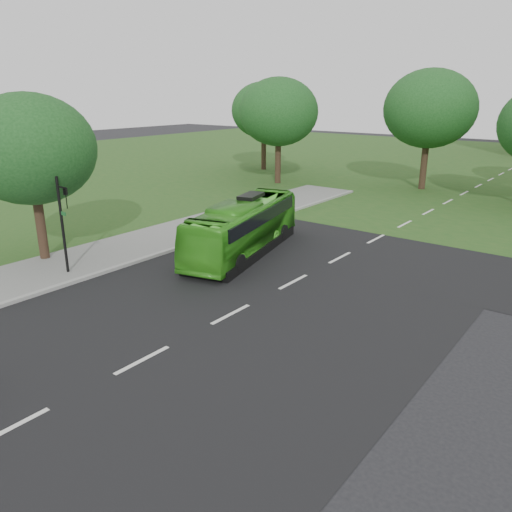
{
  "coord_description": "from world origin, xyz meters",
  "views": [
    {
      "loc": [
        10.55,
        -10.22,
        7.51
      ],
      "look_at": [
        -0.38,
        3.97,
        1.6
      ],
      "focal_mm": 35.0,
      "sensor_mm": 36.0,
      "label": 1
    }
  ],
  "objects_px": {
    "tree_park_b": "(430,109)",
    "tree_side_near": "(30,149)",
    "bus": "(243,227)",
    "tree_park_f": "(264,110)",
    "tree_park_a": "(279,112)",
    "traffic_light": "(63,219)"
  },
  "relations": [
    {
      "from": "tree_park_b",
      "to": "tree_side_near",
      "type": "height_order",
      "value": "tree_park_b"
    },
    {
      "from": "tree_park_b",
      "to": "bus",
      "type": "height_order",
      "value": "tree_park_b"
    },
    {
      "from": "tree_park_f",
      "to": "bus",
      "type": "distance_m",
      "value": 27.87
    },
    {
      "from": "tree_park_a",
      "to": "bus",
      "type": "xyz_separation_m",
      "value": [
        9.98,
        -17.02,
        -4.63
      ]
    },
    {
      "from": "tree_park_f",
      "to": "tree_side_near",
      "type": "xyz_separation_m",
      "value": [
        9.12,
        -29.25,
        -0.65
      ]
    },
    {
      "from": "tree_park_f",
      "to": "bus",
      "type": "bearing_deg",
      "value": -55.25
    },
    {
      "from": "tree_park_a",
      "to": "traffic_light",
      "type": "distance_m",
      "value": 25.1
    },
    {
      "from": "bus",
      "to": "traffic_light",
      "type": "bearing_deg",
      "value": -132.91
    },
    {
      "from": "tree_park_a",
      "to": "tree_side_near",
      "type": "xyz_separation_m",
      "value": [
        3.43,
        -23.66,
        -0.79
      ]
    },
    {
      "from": "tree_side_near",
      "to": "bus",
      "type": "bearing_deg",
      "value": 45.37
    },
    {
      "from": "tree_side_near",
      "to": "bus",
      "type": "relative_size",
      "value": 0.82
    },
    {
      "from": "tree_side_near",
      "to": "bus",
      "type": "distance_m",
      "value": 10.09
    },
    {
      "from": "tree_park_b",
      "to": "tree_side_near",
      "type": "distance_m",
      "value": 29.51
    },
    {
      "from": "tree_park_a",
      "to": "tree_side_near",
      "type": "distance_m",
      "value": 23.92
    },
    {
      "from": "tree_park_f",
      "to": "tree_side_near",
      "type": "distance_m",
      "value": 30.64
    },
    {
      "from": "tree_park_a",
      "to": "tree_park_f",
      "type": "distance_m",
      "value": 7.98
    },
    {
      "from": "tree_park_a",
      "to": "tree_park_b",
      "type": "xyz_separation_m",
      "value": [
        10.85,
        4.88,
        0.34
      ]
    },
    {
      "from": "bus",
      "to": "traffic_light",
      "type": "distance_m",
      "value": 8.16
    },
    {
      "from": "tree_park_f",
      "to": "tree_side_near",
      "type": "height_order",
      "value": "tree_park_f"
    },
    {
      "from": "tree_park_a",
      "to": "tree_park_b",
      "type": "height_order",
      "value": "tree_park_b"
    },
    {
      "from": "traffic_light",
      "to": "tree_park_a",
      "type": "bearing_deg",
      "value": 80.02
    },
    {
      "from": "tree_park_b",
      "to": "tree_park_f",
      "type": "distance_m",
      "value": 16.57
    }
  ]
}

